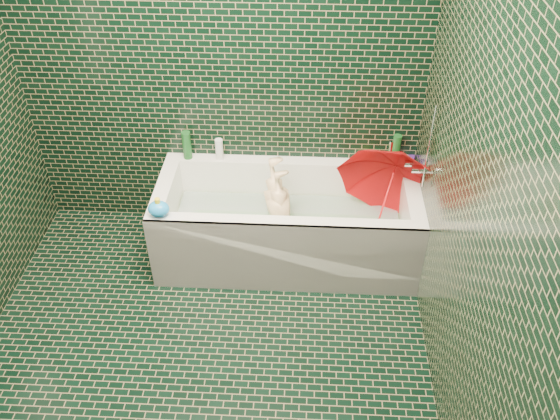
# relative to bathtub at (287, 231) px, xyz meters

# --- Properties ---
(floor) EXTENTS (2.80, 2.80, 0.00)m
(floor) POSITION_rel_bathtub_xyz_m (-0.45, -1.01, -0.21)
(floor) COLOR black
(floor) RESTS_ON ground
(wall_back) EXTENTS (2.80, 0.00, 2.80)m
(wall_back) POSITION_rel_bathtub_xyz_m (-0.45, 0.39, 1.04)
(wall_back) COLOR black
(wall_back) RESTS_ON floor
(wall_right) EXTENTS (0.00, 2.80, 2.80)m
(wall_right) POSITION_rel_bathtub_xyz_m (0.85, -1.01, 1.04)
(wall_right) COLOR black
(wall_right) RESTS_ON floor
(bathtub) EXTENTS (1.70, 0.75, 0.55)m
(bathtub) POSITION_rel_bathtub_xyz_m (0.00, 0.00, 0.00)
(bathtub) COLOR white
(bathtub) RESTS_ON floor
(bath_mat) EXTENTS (1.35, 0.47, 0.01)m
(bath_mat) POSITION_rel_bathtub_xyz_m (0.00, 0.02, -0.06)
(bath_mat) COLOR #4ECE29
(bath_mat) RESTS_ON bathtub
(water) EXTENTS (1.48, 0.53, 0.00)m
(water) POSITION_rel_bathtub_xyz_m (0.00, 0.02, 0.09)
(water) COLOR silver
(water) RESTS_ON bathtub
(faucet) EXTENTS (0.18, 0.19, 0.55)m
(faucet) POSITION_rel_bathtub_xyz_m (0.81, 0.01, 0.56)
(faucet) COLOR silver
(faucet) RESTS_ON wall_right
(child) EXTENTS (0.88, 0.47, 0.25)m
(child) POSITION_rel_bathtub_xyz_m (-0.04, 0.02, 0.10)
(child) COLOR beige
(child) RESTS_ON bathtub
(umbrella) EXTENTS (0.96, 0.99, 0.89)m
(umbrella) POSITION_rel_bathtub_xyz_m (0.62, -0.05, 0.34)
(umbrella) COLOR red
(umbrella) RESTS_ON bathtub
(soap_bottle_a) EXTENTS (0.12, 0.12, 0.26)m
(soap_bottle_a) POSITION_rel_bathtub_xyz_m (0.80, 0.32, 0.34)
(soap_bottle_a) COLOR white
(soap_bottle_a) RESTS_ON bathtub
(soap_bottle_b) EXTENTS (0.10, 0.10, 0.19)m
(soap_bottle_b) POSITION_rel_bathtub_xyz_m (0.79, 0.33, 0.34)
(soap_bottle_b) COLOR #451F75
(soap_bottle_b) RESTS_ON bathtub
(soap_bottle_c) EXTENTS (0.16, 0.16, 0.17)m
(soap_bottle_c) POSITION_rel_bathtub_xyz_m (0.62, 0.32, 0.34)
(soap_bottle_c) COLOR #154B1C
(soap_bottle_c) RESTS_ON bathtub
(bottle_right_tall) EXTENTS (0.06, 0.06, 0.22)m
(bottle_right_tall) POSITION_rel_bathtub_xyz_m (0.71, 0.33, 0.45)
(bottle_right_tall) COLOR #154B1C
(bottle_right_tall) RESTS_ON bathtub
(bottle_right_pump) EXTENTS (0.06, 0.06, 0.17)m
(bottle_right_pump) POSITION_rel_bathtub_xyz_m (0.68, 0.35, 0.43)
(bottle_right_pump) COLOR silver
(bottle_right_pump) RESTS_ON bathtub
(bottle_left_tall) EXTENTS (0.08, 0.08, 0.20)m
(bottle_left_tall) POSITION_rel_bathtub_xyz_m (-0.70, 0.34, 0.44)
(bottle_left_tall) COLOR #154B1C
(bottle_left_tall) RESTS_ON bathtub
(bottle_left_short) EXTENTS (0.06, 0.06, 0.15)m
(bottle_left_short) POSITION_rel_bathtub_xyz_m (-0.48, 0.34, 0.41)
(bottle_left_short) COLOR white
(bottle_left_short) RESTS_ON bathtub
(rubber_duck) EXTENTS (0.11, 0.08, 0.09)m
(rubber_duck) POSITION_rel_bathtub_xyz_m (0.53, 0.34, 0.38)
(rubber_duck) COLOR yellow
(rubber_duck) RESTS_ON bathtub
(bath_toy) EXTENTS (0.13, 0.11, 0.13)m
(bath_toy) POSITION_rel_bathtub_xyz_m (-0.76, -0.30, 0.39)
(bath_toy) COLOR #1A8AEE
(bath_toy) RESTS_ON bathtub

